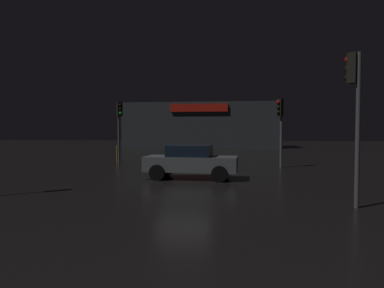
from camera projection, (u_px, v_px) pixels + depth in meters
ground_plane at (183, 179)px, 15.96m from camera, size 120.00×120.00×0.00m
store_building at (202, 125)px, 46.79m from camera, size 20.22×7.17×5.86m
traffic_signal_opposite at (119, 120)px, 22.43m from camera, size 0.41×0.43×4.08m
traffic_signal_cross_left at (280, 120)px, 20.78m from camera, size 0.42×0.43×4.14m
traffic_signal_cross_right at (355, 96)px, 10.02m from camera, size 0.43×0.41×4.50m
car_near at (191, 161)px, 16.13m from camera, size 4.35×2.10×1.57m
bollard_kerb_a at (117, 154)px, 24.59m from camera, size 0.08×0.08×1.19m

